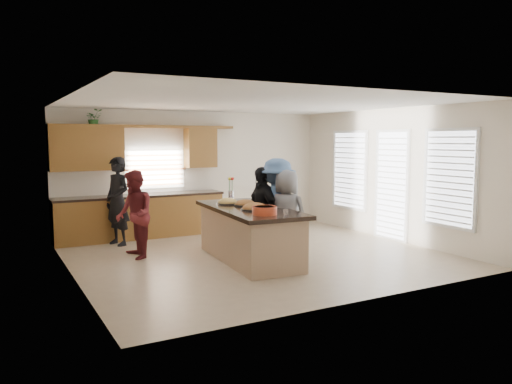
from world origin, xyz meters
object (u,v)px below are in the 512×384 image
island (249,235)px  salad_bowl (264,210)px  woman_left_mid (134,214)px  woman_left_front (262,212)px  woman_right_back (277,208)px  woman_right_front (286,215)px  woman_left_back (118,201)px

island → salad_bowl: salad_bowl is taller
island → woman_left_mid: 2.11m
woman_left_front → woman_right_back: 0.29m
island → woman_right_back: size_ratio=1.54×
salad_bowl → woman_left_mid: 2.54m
salad_bowl → woman_left_mid: woman_left_mid is taller
island → woman_left_mid: size_ratio=1.74×
woman_left_mid → woman_right_back: (2.33, -1.12, 0.10)m
salad_bowl → island: bearing=77.8°
woman_right_front → island: bearing=32.7°
woman_right_front → woman_right_back: bearing=-27.2°
island → woman_right_back: woman_right_back is taller
woman_right_back → woman_right_front: 0.30m
woman_left_mid → woman_left_front: size_ratio=0.97×
woman_left_mid → woman_left_front: woman_left_front is taller
woman_left_back → woman_left_front: (2.06, -2.30, -0.07)m
woman_left_front → salad_bowl: bearing=-26.6°
woman_left_back → woman_left_mid: bearing=-21.2°
woman_left_back → woman_left_front: 3.10m
woman_left_back → woman_right_front: (2.33, -2.72, -0.09)m
woman_left_back → salad_bowl: bearing=4.6°
island → salad_bowl: (-0.19, -0.88, 0.57)m
island → woman_left_front: woman_left_front is taller
island → woman_left_front: bearing=27.1°
salad_bowl → woman_left_front: 1.15m
island → salad_bowl: bearing=-97.1°
woman_left_mid → woman_left_front: bearing=65.3°
woman_right_back → woman_right_front: woman_right_back is taller
salad_bowl → woman_right_back: (0.76, 0.87, -0.12)m
woman_left_back → woman_right_front: woman_left_back is taller
salad_bowl → woman_left_front: size_ratio=0.24×
woman_left_back → woman_left_front: size_ratio=1.09×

